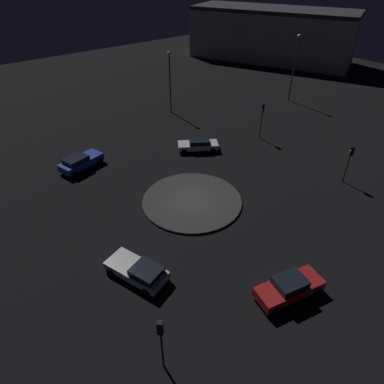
{
  "coord_description": "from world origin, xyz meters",
  "views": [
    {
      "loc": [
        -15.16,
        -18.7,
        18.31
      ],
      "look_at": [
        0.0,
        0.0,
        1.05
      ],
      "focal_mm": 31.32,
      "sensor_mm": 36.0,
      "label": 1
    }
  ],
  "objects_px": {
    "traffic_light_southwest": "(161,336)",
    "traffic_light_east": "(262,114)",
    "car_silver": "(138,271)",
    "traffic_light_southeast": "(350,157)",
    "streetlamp_northeast": "(170,76)",
    "store_building": "(272,35)",
    "car_white": "(198,145)",
    "streetlamp_east": "(295,59)",
    "car_red": "(289,287)",
    "car_blue": "(80,162)"
  },
  "relations": [
    {
      "from": "streetlamp_northeast",
      "to": "store_building",
      "type": "distance_m",
      "value": 34.34
    },
    {
      "from": "traffic_light_southeast",
      "to": "streetlamp_northeast",
      "type": "relative_size",
      "value": 0.47
    },
    {
      "from": "traffic_light_southeast",
      "to": "traffic_light_east",
      "type": "height_order",
      "value": "traffic_light_east"
    },
    {
      "from": "car_silver",
      "to": "traffic_light_east",
      "type": "relative_size",
      "value": 1.11
    },
    {
      "from": "traffic_light_southeast",
      "to": "car_blue",
      "type": "bearing_deg",
      "value": -17.78
    },
    {
      "from": "car_white",
      "to": "traffic_light_east",
      "type": "distance_m",
      "value": 8.34
    },
    {
      "from": "car_blue",
      "to": "streetlamp_northeast",
      "type": "distance_m",
      "value": 17.82
    },
    {
      "from": "car_red",
      "to": "traffic_light_southwest",
      "type": "distance_m",
      "value": 9.33
    },
    {
      "from": "car_red",
      "to": "car_white",
      "type": "xyz_separation_m",
      "value": [
        8.16,
        18.9,
        -0.07
      ]
    },
    {
      "from": "car_white",
      "to": "store_building",
      "type": "relative_size",
      "value": 0.14
    },
    {
      "from": "streetlamp_northeast",
      "to": "store_building",
      "type": "xyz_separation_m",
      "value": [
        32.78,
        10.23,
        -0.22
      ]
    },
    {
      "from": "traffic_light_southwest",
      "to": "streetlamp_northeast",
      "type": "distance_m",
      "value": 35.64
    },
    {
      "from": "traffic_light_east",
      "to": "streetlamp_northeast",
      "type": "relative_size",
      "value": 0.53
    },
    {
      "from": "car_blue",
      "to": "traffic_light_southwest",
      "type": "bearing_deg",
      "value": -117.87
    },
    {
      "from": "streetlamp_east",
      "to": "store_building",
      "type": "xyz_separation_m",
      "value": [
        16.14,
        17.65,
        -1.18
      ]
    },
    {
      "from": "car_white",
      "to": "traffic_light_southwest",
      "type": "bearing_deg",
      "value": -100.19
    },
    {
      "from": "car_red",
      "to": "traffic_light_southeast",
      "type": "distance_m",
      "value": 15.96
    },
    {
      "from": "car_blue",
      "to": "store_building",
      "type": "xyz_separation_m",
      "value": [
        48.91,
        16.5,
        4.03
      ]
    },
    {
      "from": "car_red",
      "to": "car_silver",
      "type": "xyz_separation_m",
      "value": [
        -6.79,
        7.37,
        -0.08
      ]
    },
    {
      "from": "car_white",
      "to": "store_building",
      "type": "height_order",
      "value": "store_building"
    },
    {
      "from": "traffic_light_southwest",
      "to": "streetlamp_east",
      "type": "height_order",
      "value": "streetlamp_east"
    },
    {
      "from": "streetlamp_northeast",
      "to": "car_white",
      "type": "bearing_deg",
      "value": -110.83
    },
    {
      "from": "traffic_light_southwest",
      "to": "store_building",
      "type": "relative_size",
      "value": 0.12
    },
    {
      "from": "car_silver",
      "to": "store_building",
      "type": "bearing_deg",
      "value": -75.95
    },
    {
      "from": "car_silver",
      "to": "car_red",
      "type": "bearing_deg",
      "value": -155.48
    },
    {
      "from": "streetlamp_east",
      "to": "traffic_light_east",
      "type": "bearing_deg",
      "value": -156.02
    },
    {
      "from": "traffic_light_southeast",
      "to": "traffic_light_east",
      "type": "bearing_deg",
      "value": -67.22
    },
    {
      "from": "traffic_light_southwest",
      "to": "car_silver",
      "type": "bearing_deg",
      "value": 25.06
    },
    {
      "from": "traffic_light_east",
      "to": "car_white",
      "type": "bearing_deg",
      "value": -35.48
    },
    {
      "from": "car_white",
      "to": "traffic_light_southwest",
      "type": "xyz_separation_m",
      "value": [
        -17.15,
        -17.59,
        2.18
      ]
    },
    {
      "from": "car_silver",
      "to": "store_building",
      "type": "distance_m",
      "value": 61.45
    },
    {
      "from": "traffic_light_southwest",
      "to": "traffic_light_east",
      "type": "distance_m",
      "value": 29.09
    },
    {
      "from": "traffic_light_east",
      "to": "traffic_light_southeast",
      "type": "bearing_deg",
      "value": 67.85
    },
    {
      "from": "car_white",
      "to": "streetlamp_east",
      "type": "height_order",
      "value": "streetlamp_east"
    },
    {
      "from": "traffic_light_east",
      "to": "streetlamp_east",
      "type": "distance_m",
      "value": 14.7
    },
    {
      "from": "car_red",
      "to": "car_blue",
      "type": "bearing_deg",
      "value": -67.3
    },
    {
      "from": "car_white",
      "to": "store_building",
      "type": "xyz_separation_m",
      "value": [
        36.93,
        21.13,
        4.12
      ]
    },
    {
      "from": "car_silver",
      "to": "streetlamp_northeast",
      "type": "bearing_deg",
      "value": -58.56
    },
    {
      "from": "car_red",
      "to": "streetlamp_northeast",
      "type": "xyz_separation_m",
      "value": [
        12.3,
        29.8,
        4.27
      ]
    },
    {
      "from": "car_silver",
      "to": "traffic_light_southeast",
      "type": "distance_m",
      "value": 22.03
    },
    {
      "from": "traffic_light_east",
      "to": "streetlamp_east",
      "type": "xyz_separation_m",
      "value": [
        13.15,
        5.85,
        2.95
      ]
    },
    {
      "from": "car_red",
      "to": "car_silver",
      "type": "bearing_deg",
      "value": -33.86
    },
    {
      "from": "car_silver",
      "to": "car_blue",
      "type": "relative_size",
      "value": 0.99
    },
    {
      "from": "traffic_light_southeast",
      "to": "streetlamp_northeast",
      "type": "distance_m",
      "value": 25.02
    },
    {
      "from": "streetlamp_northeast",
      "to": "car_silver",
      "type": "bearing_deg",
      "value": -130.41
    },
    {
      "from": "traffic_light_southeast",
      "to": "car_silver",
      "type": "bearing_deg",
      "value": 20.58
    },
    {
      "from": "car_white",
      "to": "traffic_light_east",
      "type": "bearing_deg",
      "value": 16.82
    },
    {
      "from": "car_red",
      "to": "traffic_light_east",
      "type": "xyz_separation_m",
      "value": [
        15.8,
        16.53,
        2.27
      ]
    },
    {
      "from": "traffic_light_southeast",
      "to": "store_building",
      "type": "distance_m",
      "value": 46.19
    },
    {
      "from": "car_red",
      "to": "car_silver",
      "type": "distance_m",
      "value": 10.03
    }
  ]
}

